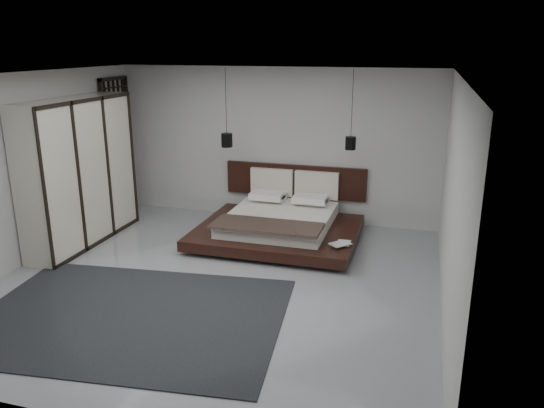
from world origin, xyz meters
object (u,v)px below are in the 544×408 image
(bed, at_px, (280,222))
(pendant_left, at_px, (227,140))
(rug, at_px, (130,316))
(pendant_right, at_px, (351,143))
(wardrobe, at_px, (79,172))
(lattice_screen, at_px, (119,147))

(bed, distance_m, pendant_left, 1.73)
(pendant_left, xyz_separation_m, rug, (0.05, -3.55, -1.56))
(rug, bearing_deg, pendant_right, 59.26)
(wardrobe, bearing_deg, pendant_left, 36.05)
(pendant_right, bearing_deg, lattice_screen, 178.25)
(bed, height_order, wardrobe, wardrobe)
(wardrobe, relative_size, rug, 0.66)
(pendant_right, bearing_deg, rug, -120.74)
(bed, xyz_separation_m, rug, (-1.03, -3.15, -0.27))
(lattice_screen, height_order, pendant_left, pendant_left)
(bed, bearing_deg, pendant_left, 159.67)
(pendant_left, height_order, rug, pendant_left)
(lattice_screen, relative_size, rug, 0.70)
(lattice_screen, xyz_separation_m, pendant_left, (2.26, -0.14, 0.27))
(lattice_screen, bearing_deg, wardrobe, -81.03)
(lattice_screen, distance_m, pendant_left, 2.28)
(rug, bearing_deg, lattice_screen, 122.13)
(pendant_right, height_order, wardrobe, pendant_right)
(pendant_left, distance_m, rug, 3.88)
(pendant_left, distance_m, pendant_right, 2.17)
(pendant_right, distance_m, wardrobe, 4.44)
(lattice_screen, bearing_deg, rug, -57.87)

